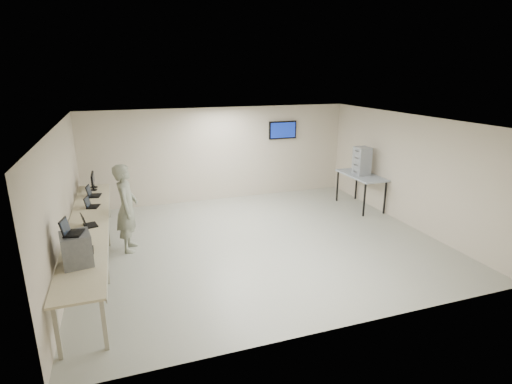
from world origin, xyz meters
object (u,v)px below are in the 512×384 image
object	(u,v)px
workbench	(89,227)
side_table	(361,177)
soldier	(127,208)
equipment_box	(76,249)

from	to	relation	value
workbench	side_table	distance (m)	7.32
soldier	workbench	bearing A→B (deg)	134.97
equipment_box	side_table	world-z (taller)	equipment_box
side_table	equipment_box	bearing A→B (deg)	-156.29
equipment_box	soldier	distance (m)	2.48
workbench	equipment_box	world-z (taller)	equipment_box
equipment_box	soldier	xyz separation A→B (m)	(0.81, 2.34, -0.18)
workbench	equipment_box	bearing A→B (deg)	-92.00
equipment_box	soldier	bearing A→B (deg)	61.49
soldier	side_table	xyz separation A→B (m)	(6.44, 0.85, -0.07)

